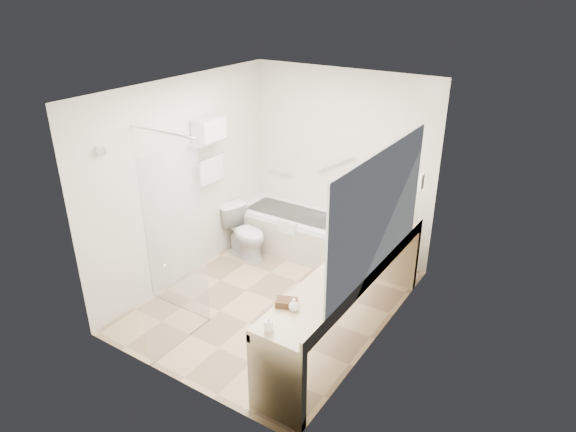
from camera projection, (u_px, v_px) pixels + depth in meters
The scene contains 25 objects.
floor at pixel (274, 301), 6.11m from camera, with size 3.20×3.20×0.00m, color tan.
ceiling at pixel (271, 89), 5.06m from camera, with size 2.60×3.20×0.10m, color white.
wall_back at pixel (341, 164), 6.80m from camera, with size 2.60×0.10×2.50m, color beige.
wall_front at pixel (167, 268), 4.37m from camera, with size 2.60×0.10×2.50m, color beige.
wall_left at pixel (185, 182), 6.23m from camera, with size 0.10×3.20×2.50m, color beige.
wall_right at pixel (384, 234), 4.94m from camera, with size 0.10×3.20×2.50m, color beige.
bathtub at pixel (295, 231), 7.18m from camera, with size 1.60×0.73×0.59m.
grab_bar_short at pixel (280, 173), 7.37m from camera, with size 0.03×0.03×0.40m, color silver.
grab_bar_long at pixel (336, 164), 6.80m from camera, with size 0.03×0.03×0.60m, color silver.
shower_enclosure at pixel (172, 238), 5.27m from camera, with size 0.96×0.91×2.11m.
towel_shelf at pixel (209, 136), 6.22m from camera, with size 0.24×0.55×0.81m.
vanity_counter at pixel (348, 287), 5.22m from camera, with size 0.55×2.70×0.95m.
sink at pixel (369, 256), 5.44m from camera, with size 0.40×0.52×0.14m, color white.
faucet at pixel (382, 250), 5.32m from camera, with size 0.03×0.03×0.14m, color silver.
mirror at pixel (379, 211), 4.71m from camera, with size 0.02×2.00×1.20m, color #ACB1B8.
hairdryer_unit at pixel (419, 181), 5.68m from camera, with size 0.08×0.10×0.18m, color white.
toilet at pixel (245, 233), 6.97m from camera, with size 0.39×0.70×0.69m, color white.
amenity_basket at pixel (286, 303), 4.55m from camera, with size 0.19×0.12×0.06m, color #492B1A.
soap_bottle_a at pixel (269, 327), 4.22m from camera, with size 0.06×0.14×0.07m, color white.
soap_bottle_b at pixel (294, 306), 4.47m from camera, with size 0.09×0.12×0.09m, color white.
water_bottle_left at pixel (395, 224), 5.85m from camera, with size 0.07×0.07×0.22m.
water_bottle_mid at pixel (388, 214), 6.11m from camera, with size 0.06×0.06×0.20m.
water_bottle_right at pixel (391, 221), 5.93m from camera, with size 0.06×0.06×0.20m.
drinking_glass_near at pixel (390, 223), 5.99m from camera, with size 0.06×0.06×0.08m, color silver.
drinking_glass_far at pixel (366, 245), 5.49m from camera, with size 0.07×0.07×0.09m, color silver.
Camera 1 is at (2.92, -4.20, 3.50)m, focal length 32.00 mm.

